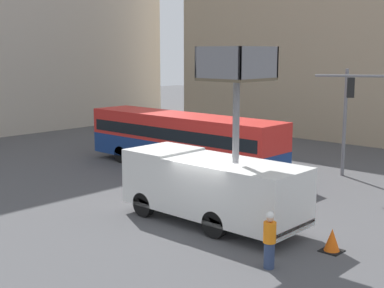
% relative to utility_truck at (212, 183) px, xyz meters
% --- Properties ---
extents(ground_plane, '(120.00, 120.00, 0.00)m').
position_rel_utility_truck_xyz_m(ground_plane, '(-0.53, -0.40, -1.56)').
color(ground_plane, '#4C4C4F').
extents(building_backdrop_side, '(10.00, 28.00, 17.71)m').
position_rel_utility_truck_xyz_m(building_backdrop_side, '(24.61, 5.99, 7.30)').
color(building_backdrop_side, tan).
rests_on(building_backdrop_side, ground_plane).
extents(utility_truck, '(2.52, 7.23, 6.51)m').
position_rel_utility_truck_xyz_m(utility_truck, '(0.00, 0.00, 0.00)').
color(utility_truck, silver).
rests_on(utility_truck, ground_plane).
extents(city_bus, '(2.54, 12.25, 3.00)m').
position_rel_utility_truck_xyz_m(city_bus, '(6.07, 7.29, 0.20)').
color(city_bus, navy).
rests_on(city_bus, ground_plane).
extents(traffic_light_pole, '(3.02, 2.78, 5.50)m').
position_rel_utility_truck_xyz_m(traffic_light_pole, '(9.57, -0.46, 2.18)').
color(traffic_light_pole, slate).
rests_on(traffic_light_pole, ground_plane).
extents(road_worker_near_truck, '(0.38, 0.38, 1.74)m').
position_rel_utility_truck_xyz_m(road_worker_near_truck, '(-2.04, -3.98, -0.70)').
color(road_worker_near_truck, navy).
rests_on(road_worker_near_truck, ground_plane).
extents(road_worker_directing, '(0.38, 0.38, 1.94)m').
position_rel_utility_truck_xyz_m(road_worker_directing, '(2.52, 0.20, -0.58)').
color(road_worker_directing, navy).
rests_on(road_worker_directing, ground_plane).
extents(traffic_cone_mid_road, '(0.66, 0.66, 0.76)m').
position_rel_utility_truck_xyz_m(traffic_cone_mid_road, '(0.46, -4.69, -1.20)').
color(traffic_cone_mid_road, black).
rests_on(traffic_cone_mid_road, ground_plane).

